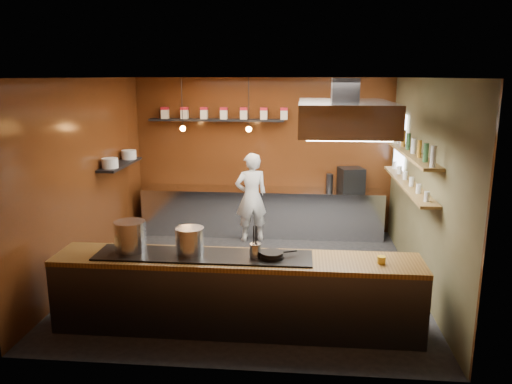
# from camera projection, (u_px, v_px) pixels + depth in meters

# --- Properties ---
(floor) EXTENTS (5.00, 5.00, 0.00)m
(floor) POSITION_uv_depth(u_px,v_px,m) (250.00, 277.00, 7.69)
(floor) COLOR black
(floor) RESTS_ON ground
(back_wall) EXTENTS (5.00, 0.00, 5.00)m
(back_wall) POSITION_uv_depth(u_px,v_px,m) (263.00, 156.00, 9.78)
(back_wall) COLOR #3E1F0B
(back_wall) RESTS_ON ground
(left_wall) EXTENTS (0.00, 5.00, 5.00)m
(left_wall) POSITION_uv_depth(u_px,v_px,m) (87.00, 179.00, 7.58)
(left_wall) COLOR #3E1F0B
(left_wall) RESTS_ON ground
(right_wall) EXTENTS (0.00, 5.00, 5.00)m
(right_wall) POSITION_uv_depth(u_px,v_px,m) (424.00, 185.00, 7.13)
(right_wall) COLOR #464328
(right_wall) RESTS_ON ground
(ceiling) EXTENTS (5.00, 5.00, 0.00)m
(ceiling) POSITION_uv_depth(u_px,v_px,m) (250.00, 78.00, 7.01)
(ceiling) COLOR silver
(ceiling) RESTS_ON back_wall
(window_pane) EXTENTS (0.00, 1.00, 1.00)m
(window_pane) POSITION_uv_depth(u_px,v_px,m) (400.00, 142.00, 8.69)
(window_pane) COLOR white
(window_pane) RESTS_ON right_wall
(prep_counter) EXTENTS (4.60, 0.65, 0.90)m
(prep_counter) POSITION_uv_depth(u_px,v_px,m) (262.00, 212.00, 9.69)
(prep_counter) COLOR silver
(prep_counter) RESTS_ON floor
(pass_counter) EXTENTS (4.40, 0.72, 0.94)m
(pass_counter) POSITION_uv_depth(u_px,v_px,m) (236.00, 293.00, 6.04)
(pass_counter) COLOR #38383D
(pass_counter) RESTS_ON floor
(tin_shelf) EXTENTS (2.60, 0.26, 0.04)m
(tin_shelf) POSITION_uv_depth(u_px,v_px,m) (216.00, 120.00, 9.56)
(tin_shelf) COLOR black
(tin_shelf) RESTS_ON back_wall
(plate_shelf) EXTENTS (0.30, 1.40, 0.04)m
(plate_shelf) POSITION_uv_depth(u_px,v_px,m) (120.00, 164.00, 8.52)
(plate_shelf) COLOR black
(plate_shelf) RESTS_ON left_wall
(bottle_shelf_upper) EXTENTS (0.26, 2.80, 0.04)m
(bottle_shelf_upper) POSITION_uv_depth(u_px,v_px,m) (410.00, 153.00, 7.34)
(bottle_shelf_upper) COLOR olive
(bottle_shelf_upper) RESTS_ON right_wall
(bottle_shelf_lower) EXTENTS (0.26, 2.80, 0.04)m
(bottle_shelf_lower) POSITION_uv_depth(u_px,v_px,m) (408.00, 184.00, 7.44)
(bottle_shelf_lower) COLOR olive
(bottle_shelf_lower) RESTS_ON right_wall
(extractor_hood) EXTENTS (1.20, 2.00, 0.72)m
(extractor_hood) POSITION_uv_depth(u_px,v_px,m) (344.00, 116.00, 6.62)
(extractor_hood) COLOR #38383D
(extractor_hood) RESTS_ON ceiling
(pendant_left) EXTENTS (0.10, 0.10, 0.95)m
(pendant_left) POSITION_uv_depth(u_px,v_px,m) (183.00, 126.00, 8.98)
(pendant_left) COLOR black
(pendant_left) RESTS_ON ceiling
(pendant_right) EXTENTS (0.10, 0.10, 0.95)m
(pendant_right) POSITION_uv_depth(u_px,v_px,m) (249.00, 126.00, 8.87)
(pendant_right) COLOR black
(pendant_right) RESTS_ON ceiling
(storage_tins) EXTENTS (2.43, 0.13, 0.22)m
(storage_tins) POSITION_uv_depth(u_px,v_px,m) (224.00, 113.00, 9.52)
(storage_tins) COLOR beige
(storage_tins) RESTS_ON tin_shelf
(plate_stacks) EXTENTS (0.26, 1.16, 0.16)m
(plate_stacks) POSITION_uv_depth(u_px,v_px,m) (120.00, 159.00, 8.50)
(plate_stacks) COLOR silver
(plate_stacks) RESTS_ON plate_shelf
(bottles) EXTENTS (0.06, 2.66, 0.24)m
(bottles) POSITION_uv_depth(u_px,v_px,m) (411.00, 143.00, 7.31)
(bottles) COLOR silver
(bottles) RESTS_ON bottle_shelf_upper
(wine_glasses) EXTENTS (0.07, 2.37, 0.13)m
(wine_glasses) POSITION_uv_depth(u_px,v_px,m) (408.00, 178.00, 7.42)
(wine_glasses) COLOR silver
(wine_glasses) RESTS_ON bottle_shelf_lower
(stockpot_large) EXTENTS (0.41, 0.41, 0.37)m
(stockpot_large) POSITION_uv_depth(u_px,v_px,m) (130.00, 236.00, 6.05)
(stockpot_large) COLOR silver
(stockpot_large) RESTS_ON pass_counter
(stockpot_small) EXTENTS (0.41, 0.41, 0.32)m
(stockpot_small) POSITION_uv_depth(u_px,v_px,m) (190.00, 241.00, 5.98)
(stockpot_small) COLOR silver
(stockpot_small) RESTS_ON pass_counter
(utensil_crock) EXTENTS (0.16, 0.16, 0.17)m
(utensil_crock) POSITION_uv_depth(u_px,v_px,m) (255.00, 251.00, 5.84)
(utensil_crock) COLOR silver
(utensil_crock) RESTS_ON pass_counter
(frying_pan) EXTENTS (0.44, 0.29, 0.07)m
(frying_pan) POSITION_uv_depth(u_px,v_px,m) (272.00, 255.00, 5.85)
(frying_pan) COLOR black
(frying_pan) RESTS_ON pass_counter
(butter_jar) EXTENTS (0.11, 0.11, 0.09)m
(butter_jar) POSITION_uv_depth(u_px,v_px,m) (381.00, 260.00, 5.73)
(butter_jar) COLOR gold
(butter_jar) RESTS_ON pass_counter
(espresso_machine) EXTENTS (0.52, 0.51, 0.44)m
(espresso_machine) POSITION_uv_depth(u_px,v_px,m) (351.00, 179.00, 9.45)
(espresso_machine) COLOR black
(espresso_machine) RESTS_ON prep_counter
(chef) EXTENTS (0.71, 0.58, 1.67)m
(chef) POSITION_uv_depth(u_px,v_px,m) (251.00, 197.00, 9.24)
(chef) COLOR white
(chef) RESTS_ON floor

